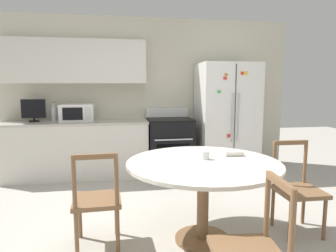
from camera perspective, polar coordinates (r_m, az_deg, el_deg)
The scene contains 13 objects.
ground_plane at distance 2.99m, azimuth -0.20°, elevation -21.52°, with size 14.00×14.00×0.00m, color #B2ADA3.
back_wall at distance 5.17m, azimuth -8.24°, elevation 7.48°, with size 5.20×0.44×2.60m.
kitchen_counter at distance 5.01m, azimuth -16.93°, elevation -4.27°, with size 2.26×0.64×0.90m.
refrigerator at distance 5.15m, azimuth 11.05°, elevation 1.45°, with size 0.95×0.76×1.83m.
oven_range at distance 5.01m, azimuth 0.35°, elevation -3.74°, with size 0.73×0.68×1.08m.
microwave at distance 4.95m, azimuth -16.90°, elevation 2.43°, with size 0.51×0.36×0.27m.
countertop_tv at distance 5.12m, azimuth -24.23°, elevation 2.83°, with size 0.36×0.16×0.35m.
counter_bottle at distance 5.09m, azimuth -20.95°, elevation 2.17°, with size 0.07×0.07×0.31m.
dining_table at distance 2.82m, azimuth 6.73°, elevation -9.07°, with size 1.42×1.42×0.77m.
dining_chair_left at distance 2.83m, azimuth -13.37°, elevation -13.72°, with size 0.43×0.43×0.90m.
dining_chair_right at distance 3.30m, azimuth 23.36°, elevation -11.04°, with size 0.43×0.43×0.90m.
candle_glass at distance 2.87m, azimuth 7.05°, elevation -5.65°, with size 0.09×0.09×0.08m.
folded_napkin at distance 3.05m, azimuth 12.54°, elevation -5.13°, with size 0.19×0.07×0.05m.
Camera 1 is at (-0.42, -2.58, 1.46)m, focal length 32.00 mm.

